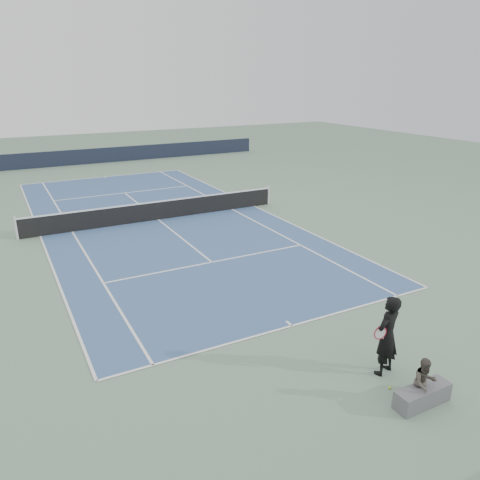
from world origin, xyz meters
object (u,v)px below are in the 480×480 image
tennis_net (158,210)px  tennis_ball (390,388)px  spectator_bench (423,389)px  tennis_player (387,336)px

tennis_net → tennis_ball: 15.31m
spectator_bench → tennis_ball: bearing=107.3°
tennis_net → tennis_player: tennis_player is taller
tennis_net → tennis_ball: tennis_net is taller
tennis_net → tennis_player: size_ratio=6.41×
tennis_player → tennis_ball: (-0.33, -0.56, -0.97)m
tennis_ball → spectator_bench: (0.22, -0.71, 0.36)m
tennis_ball → tennis_player: bearing=59.6°
spectator_bench → tennis_player: bearing=85.3°
tennis_net → tennis_ball: (0.38, -15.30, -0.47)m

